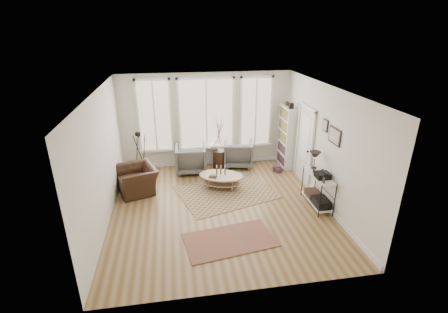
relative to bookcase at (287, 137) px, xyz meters
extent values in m
plane|color=#93734A|center=(-2.44, -2.23, -0.96)|extent=(5.50, 5.50, 0.00)
plane|color=white|center=(-2.44, -2.23, 1.94)|extent=(5.50, 5.50, 0.00)
cube|color=silver|center=(-2.44, 0.52, 0.49)|extent=(5.20, 0.04, 2.90)
cube|color=silver|center=(-2.44, -4.98, 0.49)|extent=(5.20, 0.04, 2.90)
cube|color=silver|center=(-5.04, -2.23, 0.49)|extent=(0.04, 5.50, 2.90)
cube|color=silver|center=(0.16, -2.23, 0.49)|extent=(0.04, 5.50, 2.90)
cube|color=white|center=(-2.44, 0.51, -0.90)|extent=(5.10, 0.04, 0.12)
cube|color=white|center=(0.15, -2.23, -0.90)|extent=(0.03, 5.40, 0.12)
cube|color=#D0AE8B|center=(-2.44, 0.50, 0.69)|extent=(1.60, 0.03, 2.10)
cube|color=#D0AE8B|center=(-3.99, 0.50, 0.69)|extent=(0.90, 0.03, 2.10)
cube|color=#D0AE8B|center=(-0.89, 0.50, 0.69)|extent=(0.90, 0.03, 2.10)
cube|color=white|center=(-2.44, 0.48, 0.69)|extent=(1.74, 0.06, 2.24)
cube|color=white|center=(-3.99, 0.48, 0.69)|extent=(1.04, 0.06, 2.24)
cube|color=white|center=(-0.89, 0.48, 0.69)|extent=(1.04, 0.06, 2.24)
cube|color=white|center=(-2.44, 0.46, -0.39)|extent=(4.10, 0.12, 0.06)
cube|color=silver|center=(0.14, -1.08, 0.09)|extent=(0.04, 0.88, 2.10)
cube|color=white|center=(0.12, -1.08, 0.34)|extent=(0.01, 0.55, 1.20)
cube|color=white|center=(0.12, -1.57, 0.09)|extent=(0.06, 0.08, 2.18)
cube|color=white|center=(0.12, -0.59, 0.09)|extent=(0.06, 0.08, 2.18)
cube|color=white|center=(0.12, -1.08, 1.18)|extent=(0.06, 1.06, 0.08)
sphere|color=black|center=(0.09, -1.41, 0.04)|extent=(0.06, 0.06, 0.06)
cube|color=white|center=(-0.01, -0.41, -0.01)|extent=(0.30, 0.03, 1.90)
cube|color=white|center=(-0.01, 0.41, -0.01)|extent=(0.30, 0.03, 1.90)
cube|color=white|center=(0.14, 0.00, -0.01)|extent=(0.02, 0.85, 1.90)
cube|color=white|center=(-0.01, 0.00, -0.01)|extent=(0.30, 0.81, 1.90)
cube|color=maroon|center=(-0.01, 0.00, -0.01)|extent=(0.24, 0.75, 1.76)
cube|color=black|center=(-0.01, -0.20, 1.02)|extent=(0.12, 0.10, 0.16)
sphere|color=#321E14|center=(-0.01, 0.15, 1.01)|extent=(0.14, 0.14, 0.14)
cube|color=white|center=(-0.06, -2.53, -0.84)|extent=(0.37, 1.07, 0.03)
cube|color=white|center=(-0.06, -2.53, -0.14)|extent=(0.37, 1.07, 0.02)
cylinder|color=black|center=(-0.24, -3.06, -0.53)|extent=(0.02, 0.02, 0.85)
cylinder|color=black|center=(0.12, -3.06, -0.53)|extent=(0.02, 0.02, 0.85)
cylinder|color=black|center=(-0.24, -2.00, -0.53)|extent=(0.02, 0.02, 0.85)
cylinder|color=black|center=(0.12, -2.00, -0.53)|extent=(0.02, 0.02, 0.85)
cylinder|color=black|center=(-0.06, -2.18, -0.08)|extent=(0.14, 0.14, 0.02)
cylinder|color=black|center=(-0.06, -2.18, 0.06)|extent=(0.02, 0.02, 0.30)
cone|color=black|center=(-0.06, -2.18, 0.26)|extent=(0.28, 0.28, 0.18)
cube|color=black|center=(-0.06, -2.68, -0.05)|extent=(0.32, 0.30, 0.13)
cube|color=black|center=(-0.06, -2.78, -0.73)|extent=(0.32, 0.45, 0.20)
cube|color=#321E14|center=(-0.06, -2.31, -0.75)|extent=(0.32, 0.40, 0.16)
cube|color=black|center=(-0.16, -2.95, -0.04)|extent=(0.02, 0.10, 0.14)
cube|color=black|center=(-0.16, -2.41, -0.05)|extent=(0.02, 0.10, 0.12)
cube|color=black|center=(0.14, -2.63, 0.89)|extent=(0.03, 0.52, 0.38)
cube|color=silver|center=(0.13, -2.63, 0.89)|extent=(0.01, 0.44, 0.30)
cube|color=black|center=(0.14, -2.13, 0.99)|extent=(0.03, 0.24, 0.30)
cube|color=silver|center=(0.13, -2.13, 0.99)|extent=(0.01, 0.18, 0.24)
cube|color=brown|center=(-2.16, -1.51, -0.95)|extent=(2.84, 2.44, 0.01)
cube|color=maroon|center=(-2.44, -3.57, -0.94)|extent=(1.99, 1.31, 0.01)
ellipsoid|color=tan|center=(-2.24, -1.20, -0.78)|extent=(1.19, 0.96, 0.03)
ellipsoid|color=tan|center=(-2.24, -1.20, -0.59)|extent=(1.39, 1.12, 0.04)
cylinder|color=tan|center=(-2.58, -1.39, -0.78)|extent=(0.03, 0.03, 0.34)
cylinder|color=tan|center=(-1.91, -1.39, -0.78)|extent=(0.03, 0.03, 0.34)
cylinder|color=tan|center=(-2.58, -1.01, -0.78)|extent=(0.03, 0.03, 0.34)
cylinder|color=tan|center=(-1.91, -1.01, -0.78)|extent=(0.03, 0.03, 0.34)
cylinder|color=black|center=(-2.36, -1.15, -0.49)|extent=(0.03, 0.03, 0.17)
cylinder|color=black|center=(-2.24, -1.15, -0.49)|extent=(0.03, 0.03, 0.17)
cylinder|color=black|center=(-2.13, -1.15, -0.49)|extent=(0.03, 0.03, 0.17)
cube|color=#395128|center=(-2.47, -1.29, -0.54)|extent=(0.21, 0.15, 0.06)
imported|color=#61605C|center=(-2.99, 0.01, -0.54)|extent=(0.94, 0.96, 0.83)
imported|color=#61605C|center=(-1.48, 0.22, -0.55)|extent=(1.02, 1.04, 0.82)
cylinder|color=#321E14|center=(-2.10, 0.10, -0.66)|extent=(0.40, 0.40, 0.60)
imported|color=silver|center=(-2.23, 0.22, -0.22)|extent=(0.30, 0.30, 0.28)
imported|color=#321E14|center=(-4.50, -1.04, -0.61)|extent=(1.32, 1.24, 0.70)
cylinder|color=black|center=(-4.44, -0.21, 0.33)|extent=(0.06, 0.06, 0.06)
cube|color=black|center=(-4.44, -0.21, 0.40)|extent=(0.15, 0.12, 0.10)
cylinder|color=black|center=(-4.44, -0.29, 0.40)|extent=(0.06, 0.08, 0.06)
cube|color=maroon|center=(-0.39, -0.35, -0.86)|extent=(0.29, 0.33, 0.18)
cube|color=maroon|center=(-0.39, -0.48, -0.88)|extent=(0.23, 0.26, 0.14)
camera|label=1|loc=(-3.46, -9.09, 3.25)|focal=26.00mm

